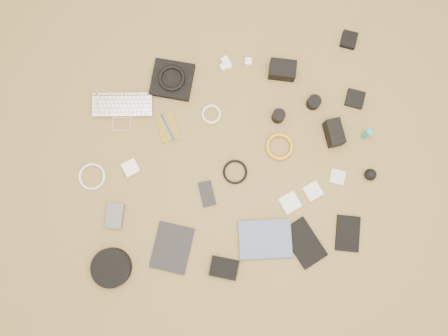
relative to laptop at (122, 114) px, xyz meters
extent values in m
cube|color=olive|center=(0.45, -0.32, -0.03)|extent=(4.00, 4.00, 0.04)
imported|color=silver|center=(0.00, 0.00, 0.00)|extent=(0.31, 0.24, 0.02)
cube|color=black|center=(0.26, 0.12, 0.01)|extent=(0.24, 0.23, 0.03)
torus|color=black|center=(0.26, 0.12, 0.03)|extent=(0.16, 0.16, 0.02)
cube|color=white|center=(0.51, 0.14, 0.00)|extent=(0.04, 0.04, 0.03)
cube|color=white|center=(0.52, 0.17, 0.00)|extent=(0.04, 0.04, 0.03)
cube|color=white|center=(0.63, 0.15, 0.00)|extent=(0.04, 0.04, 0.03)
cube|color=white|center=(0.53, 0.15, 0.00)|extent=(0.03, 0.03, 0.03)
cube|color=black|center=(0.78, 0.08, 0.02)|extent=(0.14, 0.12, 0.07)
cube|color=black|center=(1.13, 0.18, 0.00)|extent=(0.10, 0.10, 0.03)
cube|color=olive|center=(0.20, -0.10, -0.01)|extent=(0.10, 0.14, 0.01)
cylinder|color=#1530B0|center=(0.20, -0.10, 0.00)|extent=(0.05, 0.14, 0.01)
torus|color=white|center=(0.41, -0.07, -0.01)|extent=(0.10, 0.10, 0.01)
cylinder|color=black|center=(0.72, -0.14, 0.02)|extent=(0.08, 0.08, 0.06)
cylinder|color=black|center=(0.90, -0.10, 0.02)|extent=(0.07, 0.07, 0.06)
cube|color=black|center=(1.10, -0.11, 0.00)|extent=(0.11, 0.11, 0.02)
cube|color=white|center=(0.00, -0.26, 0.00)|extent=(0.09, 0.09, 0.03)
torus|color=white|center=(-0.18, -0.27, -0.01)|extent=(0.13, 0.13, 0.01)
torus|color=black|center=(0.48, -0.36, -0.01)|extent=(0.14, 0.14, 0.01)
torus|color=orange|center=(0.70, -0.28, 0.00)|extent=(0.15, 0.15, 0.01)
cube|color=black|center=(0.96, -0.26, 0.03)|extent=(0.07, 0.13, 0.09)
cylinder|color=teal|center=(1.11, -0.29, 0.04)|extent=(0.03, 0.03, 0.10)
cube|color=#525256|center=(-0.10, -0.47, 0.00)|extent=(0.10, 0.13, 0.03)
cube|color=black|center=(0.14, -0.66, -0.01)|extent=(0.24, 0.26, 0.01)
cube|color=black|center=(0.33, -0.44, -0.01)|extent=(0.07, 0.12, 0.01)
cube|color=silver|center=(0.70, -0.54, -0.01)|extent=(0.10, 0.10, 0.01)
cube|color=silver|center=(0.82, -0.51, -0.01)|extent=(0.10, 0.10, 0.01)
cube|color=silver|center=(0.94, -0.46, -0.01)|extent=(0.09, 0.09, 0.01)
sphere|color=black|center=(1.09, -0.48, 0.02)|extent=(0.06, 0.06, 0.06)
cylinder|color=black|center=(-0.14, -0.70, 0.01)|extent=(0.20, 0.20, 0.05)
cube|color=black|center=(0.35, -0.78, 0.00)|extent=(0.15, 0.13, 0.03)
imported|color=#485F7B|center=(0.55, -0.78, 0.00)|extent=(0.26, 0.20, 0.02)
cube|color=black|center=(0.73, -0.74, 0.00)|extent=(0.20, 0.24, 0.01)
cube|color=black|center=(0.94, -0.73, 0.00)|extent=(0.15, 0.19, 0.01)
camera|label=1|loc=(0.39, -0.58, 2.01)|focal=35.00mm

